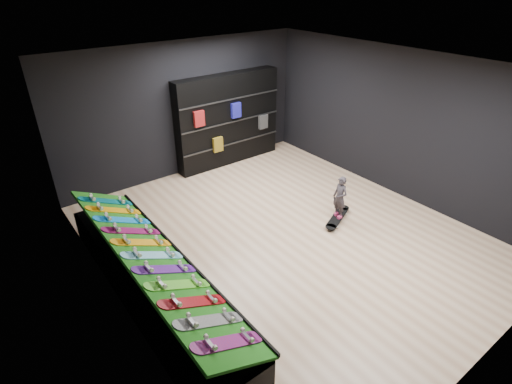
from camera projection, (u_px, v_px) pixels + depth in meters
floor at (284, 236)px, 7.32m from camera, size 6.00×7.00×0.01m
ceiling at (291, 68)px, 5.85m from camera, size 6.00×7.00×0.01m
wall_back at (185, 110)px, 9.01m from camera, size 6.00×0.02×3.00m
wall_front at (509, 273)px, 4.16m from camera, size 6.00×0.02×3.00m
wall_left at (107, 222)px, 5.00m from camera, size 0.02×7.00×3.00m
wall_right at (397, 124)px, 8.18m from camera, size 0.02×7.00×3.00m
display_rack at (153, 283)px, 5.85m from camera, size 0.90×4.50×0.50m
turf_ramp at (153, 257)px, 5.65m from camera, size 0.92×4.50×0.46m
back_shelving at (228, 120)px, 9.64m from camera, size 2.73×0.32×2.19m
floor_skateboard at (337, 218)px, 7.74m from camera, size 0.99×0.59×0.09m
child at (339, 205)px, 7.60m from camera, size 0.15×0.20×0.51m
display_board_0 at (228, 342)px, 4.32m from camera, size 0.93×0.22×0.50m
display_board_1 at (210, 321)px, 4.59m from camera, size 0.93×0.22×0.50m
display_board_2 at (193, 302)px, 4.85m from camera, size 0.93×0.22×0.50m
display_board_3 at (178, 285)px, 5.11m from camera, size 0.93×0.22×0.50m
display_board_4 at (165, 269)px, 5.38m from camera, size 0.93×0.22×0.50m
display_board_5 at (153, 255)px, 5.64m from camera, size 0.93×0.22×0.50m
display_board_6 at (142, 242)px, 5.90m from camera, size 0.93×0.22×0.50m
display_board_7 at (132, 231)px, 6.17m from camera, size 0.93×0.22×0.50m
display_board_8 at (123, 220)px, 6.43m from camera, size 0.93×0.22×0.50m
display_board_9 at (114, 210)px, 6.69m from camera, size 0.93×0.22×0.50m
display_board_10 at (107, 201)px, 6.96m from camera, size 0.93×0.22×0.50m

